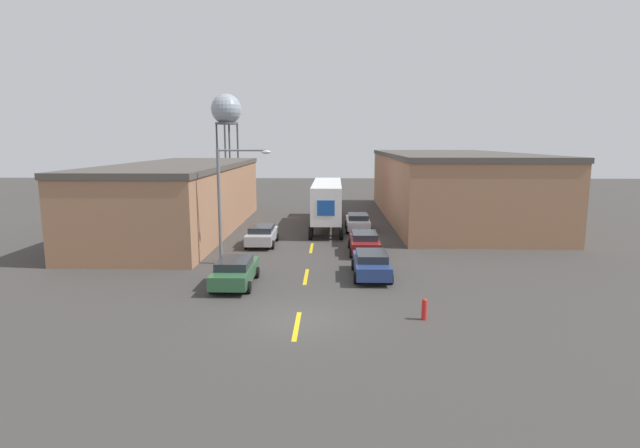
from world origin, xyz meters
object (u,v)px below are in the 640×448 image
parked_car_left_near (235,271)px  parked_car_right_near (371,264)px  parked_car_left_far (262,235)px  water_tower (226,111)px  fire_hydrant (424,309)px  parked_car_right_mid (364,242)px  parked_car_right_far (358,222)px  semi_truck (327,199)px  street_lamp (227,195)px

parked_car_left_near → parked_car_right_near: size_ratio=1.00×
parked_car_left_far → water_tower: size_ratio=0.31×
parked_car_left_far → fire_hydrant: bearing=-59.4°
parked_car_left_near → parked_car_right_near: same height
parked_car_right_mid → parked_car_right_far: bearing=90.0°
semi_truck → street_lamp: bearing=-112.8°
parked_car_right_mid → parked_car_right_near: 5.98m
parked_car_right_far → parked_car_left_near: bearing=-114.0°
parked_car_left_near → parked_car_right_mid: (7.20, 7.76, 0.00)m
parked_car_right_mid → parked_car_right_near: size_ratio=1.00×
parked_car_right_far → parked_car_right_mid: bearing=-90.0°
parked_car_left_near → parked_car_right_far: size_ratio=1.00×
water_tower → parked_car_left_near: bearing=-78.1°
parked_car_left_near → water_tower: 56.97m
fire_hydrant → parked_car_right_far: bearing=94.6°
fire_hydrant → parked_car_right_near: bearing=104.3°
water_tower → parked_car_right_mid: bearing=-68.2°
street_lamp → parked_car_right_far: bearing=53.8°
parked_car_right_far → parked_car_right_near: (0.00, -14.36, 0.00)m
parked_car_right_near → parked_car_right_far: bearing=90.0°
semi_truck → parked_car_left_near: semi_truck is taller
street_lamp → semi_truck: bearing=66.8°
semi_truck → water_tower: 40.88m
semi_truck → parked_car_left_far: bearing=-119.1°
parked_car_right_mid → fire_hydrant: parked_car_right_mid is taller
parked_car_right_mid → parked_car_right_near: same height
parked_car_right_mid → parked_car_left_near: bearing=-132.8°
parked_car_right_mid → street_lamp: (-8.47, -3.20, 3.44)m
water_tower → parked_car_left_far: bearing=-75.5°
parked_car_right_mid → water_tower: (-18.74, 46.87, 11.28)m
parked_car_left_near → parked_car_right_mid: 10.59m
parked_car_left_far → parked_car_right_near: (7.20, -8.37, 0.00)m
parked_car_right_near → fire_hydrant: size_ratio=4.97×
parked_car_left_near → parked_car_right_mid: same height
parked_car_left_far → street_lamp: size_ratio=0.65×
parked_car_left_far → water_tower: 47.31m
parked_car_right_mid → street_lamp: bearing=-159.3°
parked_car_left_far → fire_hydrant: (8.89, -15.02, -0.30)m
parked_car_left_near → street_lamp: street_lamp is taller
street_lamp → parked_car_left_far: bearing=77.2°
parked_car_right_mid → water_tower: 51.72m
parked_car_left_near → water_tower: water_tower is taller
parked_car_right_far → fire_hydrant: bearing=-85.4°
parked_car_left_near → parked_car_right_near: 7.42m
parked_car_left_near → fire_hydrant: size_ratio=4.97×
parked_car_right_mid → fire_hydrant: (1.70, -12.62, -0.30)m
parked_car_left_far → street_lamp: (-1.27, -5.60, 3.44)m
street_lamp → fire_hydrant: street_lamp is taller
parked_car_left_far → parked_car_right_mid: (7.20, -2.40, 0.00)m
parked_car_left_near → street_lamp: size_ratio=0.65×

